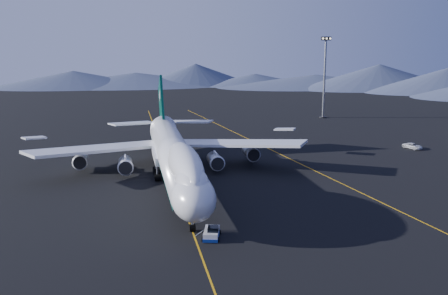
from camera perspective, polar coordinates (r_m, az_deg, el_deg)
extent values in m
plane|color=black|center=(99.75, -5.65, -4.04)|extent=(500.00, 500.00, 0.00)
cube|color=orange|center=(99.75, -5.66, -4.04)|extent=(0.25, 220.00, 0.01)
cube|color=orange|center=(115.73, 8.80, -1.89)|extent=(28.08, 198.09, 0.01)
cone|color=#414B65|center=(329.22, -16.86, 7.66)|extent=(100.00, 100.00, 12.00)
cone|color=#414B65|center=(331.50, -3.26, 8.17)|extent=(100.00, 100.00, 12.00)
cone|color=#414B65|center=(326.33, 10.38, 7.94)|extent=(100.00, 100.00, 12.00)
cone|color=#414B65|center=(313.94, 24.21, 6.95)|extent=(100.00, 100.00, 12.00)
cylinder|color=silver|center=(98.37, -5.72, -0.90)|extent=(6.50, 56.00, 6.50)
ellipsoid|color=silver|center=(71.48, -3.53, -5.78)|extent=(6.50, 10.40, 6.50)
ellipsoid|color=silver|center=(79.88, -4.47, -2.04)|extent=(5.13, 25.16, 5.85)
cube|color=black|center=(69.23, -3.32, -5.33)|extent=(3.60, 1.61, 1.29)
cone|color=silver|center=(130.53, -7.13, 2.58)|extent=(6.50, 12.00, 6.50)
cube|color=#044030|center=(99.54, -5.77, -1.29)|extent=(6.24, 60.00, 1.10)
cube|color=silver|center=(103.95, -6.00, -0.84)|extent=(7.50, 13.00, 1.60)
cube|color=silver|center=(109.44, -13.88, -0.11)|extent=(30.62, 23.28, 2.83)
cube|color=silver|center=(111.76, 1.12, 0.49)|extent=(30.62, 23.28, 2.83)
cylinder|color=slate|center=(106.00, -11.20, -1.92)|extent=(2.90, 5.50, 2.90)
cylinder|color=slate|center=(112.79, -16.04, -1.33)|extent=(2.90, 5.50, 2.90)
cylinder|color=slate|center=(107.58, -1.03, -1.49)|extent=(2.90, 5.50, 2.90)
cylinder|color=slate|center=(115.73, 3.03, -0.55)|extent=(2.90, 5.50, 2.90)
cube|color=#044030|center=(128.83, -7.16, 4.71)|extent=(0.55, 14.11, 15.94)
cube|color=silver|center=(131.65, -10.45, 2.73)|extent=(12.39, 9.47, 0.98)
cube|color=silver|center=(132.66, -3.95, 2.97)|extent=(12.39, 9.47, 0.98)
cylinder|color=black|center=(74.56, -3.64, -9.14)|extent=(0.90, 1.10, 1.10)
cube|color=silver|center=(72.06, -1.44, -9.75)|extent=(3.02, 4.48, 1.02)
cube|color=navy|center=(72.20, -1.44, -10.03)|extent=(3.16, 4.68, 0.46)
cube|color=black|center=(71.79, -1.44, -9.20)|extent=(1.82, 1.82, 0.84)
imported|color=silver|center=(139.91, 20.75, 0.16)|extent=(4.12, 5.79, 1.46)
cylinder|color=black|center=(189.24, 11.23, 3.43)|extent=(2.73, 2.73, 0.46)
cylinder|color=slate|center=(187.75, 11.40, 7.66)|extent=(0.80, 0.80, 28.48)
cube|color=black|center=(187.31, 11.59, 12.11)|extent=(3.64, 0.91, 1.37)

